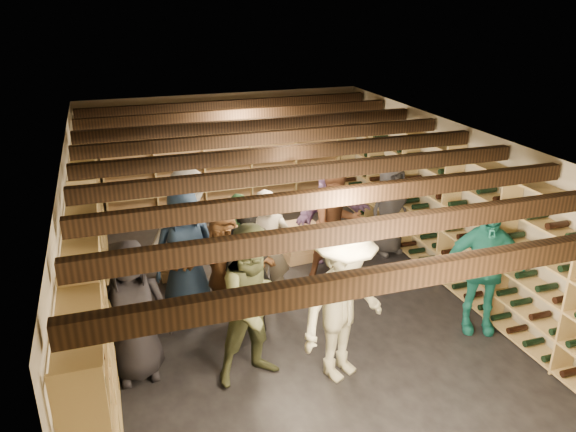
{
  "coord_description": "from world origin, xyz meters",
  "views": [
    {
      "loc": [
        -2.24,
        -6.7,
        4.19
      ],
      "look_at": [
        0.06,
        0.2,
        1.29
      ],
      "focal_mm": 35.0,
      "sensor_mm": 36.0,
      "label": 1
    }
  ],
  "objects_px": {
    "person_0": "(132,311)",
    "person_4": "(483,268)",
    "person_10": "(238,245)",
    "crate_stack_left": "(175,262)",
    "person_1": "(250,268)",
    "person_8": "(337,225)",
    "person_11": "(330,215)",
    "person_12": "(389,209)",
    "person_7": "(268,251)",
    "crate_stack_right": "(300,242)",
    "person_5": "(225,264)",
    "person_3": "(344,304)",
    "person_9": "(190,232)",
    "person_6": "(185,251)",
    "person_2": "(256,305)",
    "crate_loose": "(262,233)"
  },
  "relations": [
    {
      "from": "person_9",
      "to": "person_0",
      "type": "bearing_deg",
      "value": -114.92
    },
    {
      "from": "person_3",
      "to": "person_8",
      "type": "bearing_deg",
      "value": 45.21
    },
    {
      "from": "person_9",
      "to": "person_12",
      "type": "height_order",
      "value": "person_9"
    },
    {
      "from": "person_3",
      "to": "person_1",
      "type": "bearing_deg",
      "value": 96.68
    },
    {
      "from": "person_4",
      "to": "person_7",
      "type": "relative_size",
      "value": 1.05
    },
    {
      "from": "person_8",
      "to": "person_11",
      "type": "height_order",
      "value": "person_8"
    },
    {
      "from": "crate_stack_right",
      "to": "person_8",
      "type": "relative_size",
      "value": 0.38
    },
    {
      "from": "person_6",
      "to": "person_10",
      "type": "relative_size",
      "value": 1.14
    },
    {
      "from": "person_11",
      "to": "person_12",
      "type": "xyz_separation_m",
      "value": [
        1.04,
        -0.1,
        0.02
      ]
    },
    {
      "from": "crate_stack_right",
      "to": "person_7",
      "type": "xyz_separation_m",
      "value": [
        -0.91,
        -1.23,
        0.52
      ]
    },
    {
      "from": "person_1",
      "to": "person_4",
      "type": "distance_m",
      "value": 3.0
    },
    {
      "from": "person_12",
      "to": "crate_loose",
      "type": "bearing_deg",
      "value": 133.48
    },
    {
      "from": "crate_stack_left",
      "to": "person_4",
      "type": "xyz_separation_m",
      "value": [
        3.6,
        -2.74,
        0.65
      ]
    },
    {
      "from": "person_7",
      "to": "crate_stack_right",
      "type": "bearing_deg",
      "value": 63.53
    },
    {
      "from": "person_4",
      "to": "person_6",
      "type": "relative_size",
      "value": 1.0
    },
    {
      "from": "person_3",
      "to": "person_9",
      "type": "xyz_separation_m",
      "value": [
        -1.31,
        2.57,
        0.01
      ]
    },
    {
      "from": "person_8",
      "to": "person_11",
      "type": "bearing_deg",
      "value": 72.59
    },
    {
      "from": "crate_stack_left",
      "to": "person_3",
      "type": "bearing_deg",
      "value": -63.93
    },
    {
      "from": "person_12",
      "to": "person_11",
      "type": "bearing_deg",
      "value": 162.1
    },
    {
      "from": "crate_loose",
      "to": "person_2",
      "type": "relative_size",
      "value": 0.26
    },
    {
      "from": "crate_stack_left",
      "to": "person_5",
      "type": "xyz_separation_m",
      "value": [
        0.52,
        -1.29,
        0.49
      ]
    },
    {
      "from": "person_0",
      "to": "person_1",
      "type": "height_order",
      "value": "person_1"
    },
    {
      "from": "person_6",
      "to": "person_2",
      "type": "bearing_deg",
      "value": -76.89
    },
    {
      "from": "person_4",
      "to": "person_7",
      "type": "bearing_deg",
      "value": 173.37
    },
    {
      "from": "crate_stack_right",
      "to": "person_5",
      "type": "xyz_separation_m",
      "value": [
        -1.54,
        -1.23,
        0.41
      ]
    },
    {
      "from": "crate_stack_left",
      "to": "crate_loose",
      "type": "xyz_separation_m",
      "value": [
        1.72,
        1.06,
        -0.17
      ]
    },
    {
      "from": "person_0",
      "to": "person_5",
      "type": "bearing_deg",
      "value": 34.9
    },
    {
      "from": "person_8",
      "to": "person_6",
      "type": "bearing_deg",
      "value": -178.17
    },
    {
      "from": "person_12",
      "to": "person_4",
      "type": "bearing_deg",
      "value": -102.24
    },
    {
      "from": "person_10",
      "to": "person_12",
      "type": "xyz_separation_m",
      "value": [
        2.77,
        0.6,
        0.0
      ]
    },
    {
      "from": "person_0",
      "to": "person_4",
      "type": "relative_size",
      "value": 0.95
    },
    {
      "from": "person_0",
      "to": "person_3",
      "type": "height_order",
      "value": "person_3"
    },
    {
      "from": "person_6",
      "to": "person_12",
      "type": "distance_m",
      "value": 3.65
    },
    {
      "from": "person_3",
      "to": "person_11",
      "type": "xyz_separation_m",
      "value": [
        1.05,
        2.94,
        -0.17
      ]
    },
    {
      "from": "crate_stack_right",
      "to": "person_11",
      "type": "relative_size",
      "value": 0.44
    },
    {
      "from": "person_9",
      "to": "person_1",
      "type": "bearing_deg",
      "value": -63.84
    },
    {
      "from": "crate_stack_left",
      "to": "person_10",
      "type": "height_order",
      "value": "person_10"
    },
    {
      "from": "person_10",
      "to": "crate_stack_left",
      "type": "bearing_deg",
      "value": 118.72
    },
    {
      "from": "crate_loose",
      "to": "person_1",
      "type": "bearing_deg",
      "value": -108.74
    },
    {
      "from": "person_6",
      "to": "person_9",
      "type": "distance_m",
      "value": 0.55
    },
    {
      "from": "person_1",
      "to": "person_0",
      "type": "bearing_deg",
      "value": -144.75
    },
    {
      "from": "person_3",
      "to": "person_0",
      "type": "bearing_deg",
      "value": 138.31
    },
    {
      "from": "crate_loose",
      "to": "person_10",
      "type": "bearing_deg",
      "value": -115.23
    },
    {
      "from": "crate_loose",
      "to": "crate_stack_left",
      "type": "bearing_deg",
      "value": -148.45
    },
    {
      "from": "person_2",
      "to": "person_7",
      "type": "xyz_separation_m",
      "value": [
        0.59,
        1.5,
        -0.09
      ]
    },
    {
      "from": "person_0",
      "to": "person_6",
      "type": "bearing_deg",
      "value": 54.29
    },
    {
      "from": "person_1",
      "to": "person_9",
      "type": "bearing_deg",
      "value": 129.21
    },
    {
      "from": "crate_stack_right",
      "to": "person_7",
      "type": "height_order",
      "value": "person_7"
    },
    {
      "from": "person_5",
      "to": "person_9",
      "type": "xyz_separation_m",
      "value": [
        -0.33,
        0.79,
        0.2
      ]
    },
    {
      "from": "person_6",
      "to": "person_9",
      "type": "bearing_deg",
      "value": 70.75
    }
  ]
}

